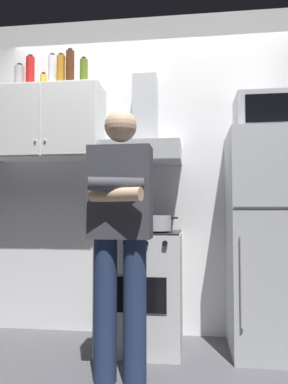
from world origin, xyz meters
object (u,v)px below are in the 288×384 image
stove_oven (142,288)px  bottle_rum_dark (70,68)px  range_hood (144,139)px  bottle_canister_steel (20,78)px  upper_cabinet (49,123)px  bottle_liquor_amber (61,71)px  person_standing (120,230)px  cooking_pot (157,223)px  bottle_olive_oil (84,73)px  microwave (268,114)px  bottle_vodka_clear (52,72)px  bottle_soda_red (30,73)px  bottle_spice_jar (43,82)px  refrigerator (271,241)px

stove_oven → bottle_rum_dark: bottle_rum_dark is taller
range_hood → bottle_canister_steel: 1.22m
upper_cabinet → bottle_liquor_amber: bottle_liquor_amber is taller
bottle_rum_dark → bottle_liquor_amber: 0.09m
upper_cabinet → person_standing: upper_cabinet is taller
range_hood → cooking_pot: bearing=-62.1°
bottle_canister_steel → bottle_liquor_amber: 0.39m
bottle_rum_dark → bottle_olive_oil: 0.12m
bottle_olive_oil → bottle_canister_steel: 0.57m
bottle_olive_oil → microwave: bearing=-4.8°
person_standing → bottle_vodka_clear: bearing=134.3°
bottle_olive_oil → cooking_pot: bearing=-22.2°
microwave → bottle_liquor_amber: bearing=177.0°
microwave → bottle_olive_oil: size_ratio=1.89×
bottle_canister_steel → bottle_soda_red: size_ratio=0.79×
range_hood → bottle_soda_red: (-0.97, -0.00, 0.59)m
bottle_liquor_amber → bottle_spice_jar: bearing=161.0°
refrigerator → bottle_olive_oil: 2.01m
bottle_vodka_clear → bottle_canister_steel: bottle_vodka_clear is taller
bottle_soda_red → bottle_rum_dark: bearing=-5.4°
upper_cabinet → bottle_vodka_clear: bearing=57.6°
bottle_vodka_clear → stove_oven: bearing=-10.7°
range_hood → refrigerator: size_ratio=0.47×
bottle_canister_steel → bottle_soda_red: (0.11, -0.02, 0.03)m
bottle_rum_dark → bottle_spice_jar: size_ratio=2.08×
cooking_pot → bottle_liquor_amber: bearing=164.8°
microwave → bottle_vodka_clear: bottle_vodka_clear is taller
cooking_pot → bottle_spice_jar: (-1.00, 0.28, 1.19)m
bottle_rum_dark → bottle_olive_oil: bottle_rum_dark is taller
upper_cabinet → bottle_liquor_amber: size_ratio=3.23×
range_hood → microwave: size_ratio=1.56×
bottle_spice_jar → bottle_soda_red: size_ratio=0.51×
bottle_olive_oil → bottle_canister_steel: size_ratio=1.11×
range_hood → bottle_liquor_amber: bearing=-178.2°
range_hood → bottle_canister_steel: bottle_canister_steel is taller
person_standing → bottle_spice_jar: size_ratio=10.97×
bottle_rum_dark → bottle_vodka_clear: bottle_rum_dark is taller
upper_cabinet → microwave: bearing=-3.5°
refrigerator → bottle_rum_dark: (-1.56, 0.09, 1.40)m
bottle_olive_oil → bottle_soda_red: 0.46m
microwave → bottle_canister_steel: 2.07m
bottle_rum_dark → bottle_canister_steel: (-0.47, 0.06, -0.04)m
bottle_olive_oil → bottle_liquor_amber: bottle_liquor_amber is taller
person_standing → cooking_pot: person_standing is taller
upper_cabinet → microwave: size_ratio=1.88×
upper_cabinet → bottle_olive_oil: bottle_olive_oil is taller
stove_oven → person_standing: size_ratio=0.53×
bottle_canister_steel → bottle_vodka_clear: bearing=-0.4°
bottle_olive_oil → bottle_liquor_amber: bearing=-168.7°
upper_cabinet → bottle_liquor_amber: (0.11, -0.02, 0.43)m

